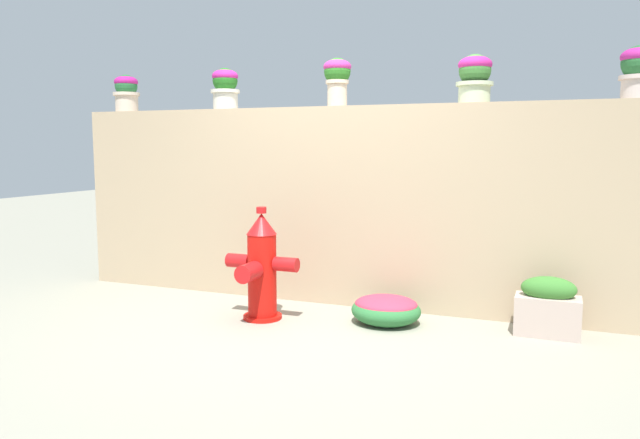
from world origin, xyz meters
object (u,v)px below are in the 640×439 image
(potted_plant_2, at_px, (337,76))
(fire_hydrant, at_px, (261,268))
(potted_plant_1, at_px, (225,86))
(planter_box, at_px, (548,308))
(potted_plant_3, at_px, (475,76))
(potted_plant_0, at_px, (126,91))
(potted_plant_4, at_px, (639,68))
(flower_bush_left, at_px, (386,309))

(potted_plant_2, bearing_deg, fire_hydrant, -114.73)
(potted_plant_1, bearing_deg, planter_box, -7.53)
(potted_plant_3, bearing_deg, potted_plant_0, -179.54)
(potted_plant_1, relative_size, fire_hydrant, 0.42)
(planter_box, bearing_deg, fire_hydrant, -169.59)
(potted_plant_1, relative_size, potted_plant_3, 0.99)
(potted_plant_3, xyz_separation_m, planter_box, (0.63, -0.40, -1.73))
(potted_plant_4, xyz_separation_m, planter_box, (-0.54, -0.36, -1.74))
(potted_plant_4, height_order, planter_box, potted_plant_4)
(potted_plant_0, xyz_separation_m, flower_bush_left, (2.84, -0.52, -1.81))
(fire_hydrant, xyz_separation_m, planter_box, (2.15, 0.39, -0.21))
(potted_plant_3, relative_size, planter_box, 0.84)
(potted_plant_0, relative_size, potted_plant_4, 0.96)
(potted_plant_3, bearing_deg, potted_plant_2, -179.48)
(planter_box, bearing_deg, potted_plant_2, 167.87)
(potted_plant_3, distance_m, planter_box, 1.88)
(potted_plant_1, xyz_separation_m, flower_bush_left, (1.72, -0.54, -1.82))
(potted_plant_0, distance_m, potted_plant_3, 3.40)
(flower_bush_left, xyz_separation_m, planter_box, (1.18, 0.15, 0.09))
(potted_plant_4, height_order, flower_bush_left, potted_plant_4)
(flower_bush_left, bearing_deg, potted_plant_0, 169.64)
(potted_plant_1, height_order, flower_bush_left, potted_plant_1)
(potted_plant_2, relative_size, flower_bush_left, 0.76)
(potted_plant_3, relative_size, fire_hydrant, 0.43)
(potted_plant_0, relative_size, potted_plant_2, 0.88)
(potted_plant_1, distance_m, potted_plant_4, 3.44)
(planter_box, bearing_deg, potted_plant_1, 172.47)
(potted_plant_3, bearing_deg, potted_plant_1, -179.71)
(potted_plant_1, distance_m, fire_hydrant, 1.87)
(potted_plant_1, relative_size, potted_plant_4, 1.00)
(potted_plant_1, xyz_separation_m, planter_box, (2.90, -0.38, -1.73))
(fire_hydrant, relative_size, planter_box, 1.97)
(potted_plant_3, distance_m, potted_plant_4, 1.16)
(potted_plant_0, bearing_deg, flower_bush_left, -10.36)
(fire_hydrant, bearing_deg, planter_box, 10.41)
(potted_plant_3, xyz_separation_m, flower_bush_left, (-0.56, -0.55, -1.82))
(potted_plant_1, bearing_deg, flower_bush_left, -17.30)
(potted_plant_0, relative_size, fire_hydrant, 0.41)
(planter_box, bearing_deg, flower_bush_left, -172.68)
(potted_plant_1, bearing_deg, potted_plant_2, 0.05)
(potted_plant_2, bearing_deg, planter_box, -12.13)
(potted_plant_0, distance_m, potted_plant_2, 2.23)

